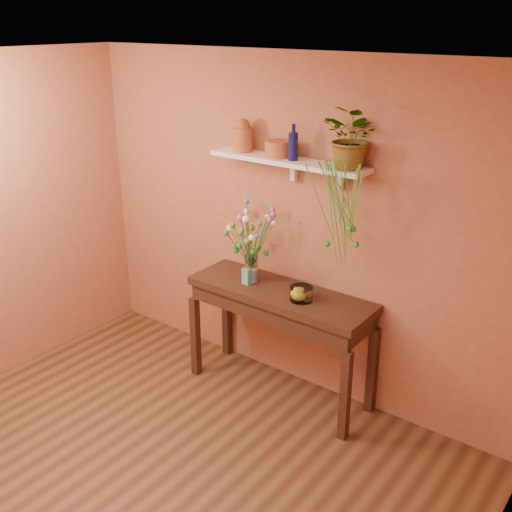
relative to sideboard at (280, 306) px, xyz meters
The scene contains 13 objects.
room 1.83m from the sideboard, 93.26° to the right, with size 4.04×4.04×2.70m.
sideboard is the anchor object (origin of this frame).
wall_shelf 1.13m from the sideboard, 105.32° to the left, with size 1.30×0.24×0.19m.
terracotta_jug 1.36m from the sideboard, 163.71° to the left, with size 0.19×0.19×0.26m.
terracotta_pot 1.22m from the sideboard, 133.87° to the left, with size 0.20×0.20×0.12m, color #B45732.
blue_bottle 1.26m from the sideboard, 83.23° to the left, with size 0.09×0.09×0.26m.
spider_plant 1.45m from the sideboard, 15.98° to the left, with size 0.39×0.34×0.44m, color #2B8027.
plant_fronds 0.99m from the sideboard, ahead, with size 0.43×0.31×0.78m.
glass_vase 0.36m from the sideboard, behind, with size 0.11×0.11×0.22m.
bouquet 0.64m from the sideboard, behind, with size 0.44×0.55×0.51m.
glass_bowl 0.29m from the sideboard, 11.29° to the right, with size 0.18×0.18×0.11m.
lemon 0.28m from the sideboard, 15.93° to the right, with size 0.09×0.09×0.09m, color yellow.
carton 0.35m from the sideboard, 167.90° to the right, with size 0.07×0.05×0.13m, color teal.
Camera 1 is at (2.52, -1.81, 2.93)m, focal length 42.42 mm.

